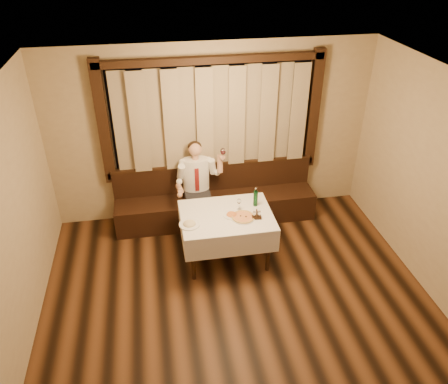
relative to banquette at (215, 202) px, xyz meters
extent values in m
cube|color=black|center=(0.00, -2.72, -0.32)|extent=(5.00, 6.00, 0.01)
cube|color=silver|center=(0.00, -2.72, 2.49)|extent=(5.00, 6.00, 0.01)
cube|color=tan|center=(0.00, 0.28, 1.09)|extent=(5.00, 0.01, 2.80)
cube|color=black|center=(0.00, 0.26, 1.39)|extent=(3.00, 0.02, 1.60)
cube|color=orange|center=(-0.70, 0.25, 1.09)|extent=(0.50, 0.01, 0.40)
cube|color=black|center=(0.00, 0.22, 0.54)|extent=(3.30, 0.12, 0.10)
cube|color=black|center=(0.00, 0.22, 2.24)|extent=(3.30, 0.12, 0.10)
cube|color=black|center=(-1.60, 0.22, 1.39)|extent=(0.16, 0.12, 1.90)
cube|color=black|center=(1.60, 0.22, 1.39)|extent=(0.16, 0.12, 1.90)
cube|color=#8C7A5A|center=(0.00, 0.16, 1.39)|extent=(2.90, 0.08, 1.55)
cube|color=black|center=(0.00, -0.04, -0.09)|extent=(3.20, 0.60, 0.45)
cube|color=black|center=(0.00, 0.20, 0.36)|extent=(3.20, 0.12, 0.45)
cube|color=black|center=(0.00, 0.20, 0.61)|extent=(3.20, 0.14, 0.04)
cylinder|color=black|center=(-0.52, -1.39, 0.04)|extent=(0.06, 0.06, 0.71)
cylinder|color=black|center=(0.52, -1.39, 0.04)|extent=(0.06, 0.06, 0.71)
cylinder|color=black|center=(-0.52, -0.65, 0.04)|extent=(0.06, 0.06, 0.71)
cylinder|color=black|center=(0.52, -0.65, 0.04)|extent=(0.06, 0.06, 0.71)
cube|color=black|center=(0.00, -1.02, 0.42)|extent=(1.20, 0.90, 0.04)
cube|color=silver|center=(0.00, -1.02, 0.44)|extent=(1.26, 0.96, 0.01)
cube|color=silver|center=(0.00, -1.50, 0.27)|extent=(1.26, 0.01, 0.35)
cube|color=silver|center=(0.00, -0.54, 0.27)|extent=(1.26, 0.01, 0.35)
cube|color=silver|center=(-0.63, -1.02, 0.27)|extent=(0.01, 0.96, 0.35)
cube|color=silver|center=(0.63, -1.02, 0.27)|extent=(0.01, 0.96, 0.35)
cylinder|color=white|center=(0.21, -1.14, 0.45)|extent=(0.33, 0.33, 0.01)
cylinder|color=#C13B1D|center=(0.21, -1.14, 0.46)|extent=(0.30, 0.30, 0.01)
torus|color=tan|center=(0.21, -1.14, 0.47)|extent=(0.32, 0.32, 0.02)
sphere|color=black|center=(0.18, -1.12, 0.47)|extent=(0.02, 0.02, 0.02)
sphere|color=black|center=(0.25, -1.15, 0.47)|extent=(0.02, 0.02, 0.02)
cylinder|color=white|center=(0.06, -1.06, 0.45)|extent=(0.23, 0.23, 0.01)
ellipsoid|color=#B5591C|center=(0.06, -1.06, 0.49)|extent=(0.14, 0.14, 0.06)
cylinder|color=white|center=(-0.53, -1.18, 0.45)|extent=(0.28, 0.28, 0.02)
ellipsoid|color=#D0BD86|center=(-0.53, -1.18, 0.50)|extent=(0.17, 0.17, 0.08)
cylinder|color=#104A21|center=(0.44, -0.87, 0.56)|extent=(0.06, 0.06, 0.23)
cylinder|color=#104A21|center=(0.44, -0.87, 0.69)|extent=(0.02, 0.02, 0.05)
cylinder|color=silver|center=(0.44, -0.87, 0.73)|extent=(0.03, 0.03, 0.01)
cylinder|color=white|center=(0.20, -0.93, 0.45)|extent=(0.06, 0.06, 0.01)
cylinder|color=white|center=(0.20, -0.93, 0.50)|extent=(0.01, 0.01, 0.09)
ellipsoid|color=white|center=(0.20, -0.93, 0.58)|extent=(0.06, 0.06, 0.08)
cube|color=black|center=(0.39, -1.19, 0.47)|extent=(0.13, 0.07, 0.04)
cube|color=black|center=(0.39, -1.19, 0.53)|extent=(0.02, 0.06, 0.09)
cylinder|color=white|center=(0.35, -1.19, 0.51)|extent=(0.03, 0.03, 0.07)
cylinder|color=silver|center=(0.35, -1.19, 0.56)|extent=(0.04, 0.04, 0.01)
cylinder|color=white|center=(0.42, -1.19, 0.51)|extent=(0.03, 0.03, 0.07)
cylinder|color=silver|center=(0.42, -1.19, 0.56)|extent=(0.04, 0.04, 0.01)
cube|color=black|center=(-0.30, -0.16, 0.22)|extent=(0.39, 0.44, 0.16)
cube|color=black|center=(-0.41, -0.37, -0.09)|extent=(0.11, 0.12, 0.45)
cube|color=black|center=(-0.19, -0.37, -0.09)|extent=(0.11, 0.12, 0.45)
ellipsoid|color=white|center=(-0.30, -0.01, 0.56)|extent=(0.41, 0.25, 0.53)
cube|color=maroon|center=(-0.30, -0.15, 0.53)|extent=(0.06, 0.01, 0.39)
cylinder|color=tan|center=(-0.30, -0.01, 0.86)|extent=(0.10, 0.10, 0.08)
sphere|color=tan|center=(-0.30, -0.01, 0.99)|extent=(0.20, 0.20, 0.20)
ellipsoid|color=black|center=(-0.30, 0.01, 1.02)|extent=(0.21, 0.21, 0.16)
sphere|color=white|center=(-0.49, -0.01, 0.77)|extent=(0.13, 0.13, 0.13)
sphere|color=white|center=(-0.11, -0.01, 0.77)|extent=(0.13, 0.13, 0.13)
sphere|color=tan|center=(-0.59, -0.41, 0.45)|extent=(0.08, 0.08, 0.08)
sphere|color=tan|center=(0.09, -0.18, 0.90)|extent=(0.09, 0.09, 0.09)
cylinder|color=white|center=(0.09, -0.21, 0.94)|extent=(0.01, 0.01, 0.11)
ellipsoid|color=white|center=(0.09, -0.21, 1.02)|extent=(0.08, 0.08, 0.10)
ellipsoid|color=#4C070F|center=(0.09, -0.21, 1.00)|extent=(0.06, 0.06, 0.06)
camera|label=1|loc=(-0.89, -5.90, 3.87)|focal=35.00mm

